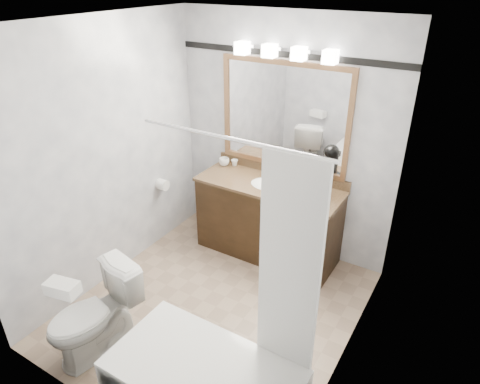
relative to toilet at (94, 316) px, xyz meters
The scene contains 15 objects.
room 1.38m from the toilet, 59.69° to the left, with size 2.42×2.62×2.52m.
vanity 2.01m from the toilet, 74.49° to the left, with size 1.53×0.58×0.97m.
mirror 2.53m from the toilet, 76.28° to the left, with size 1.40×0.04×1.10m.
vanity_light_bar 2.83m from the toilet, 75.95° to the left, with size 1.02×0.14×0.12m.
accent_stripe 2.86m from the toilet, 76.35° to the left, with size 2.40×0.01×0.06m, color black.
bathtub 1.10m from the toilet, ahead, with size 1.30×0.75×1.96m.
tp_roll 1.73m from the toilet, 110.81° to the left, with size 0.12×0.12×0.11m, color white.
toilet is the anchor object (origin of this frame).
tissue_box 0.47m from the toilet, 90.00° to the right, with size 0.24×0.13×0.10m, color white.
coffee_maker 2.31m from the toilet, 63.16° to the left, with size 0.19×0.24×0.37m.
cup_left 2.16m from the toilet, 93.22° to the left, with size 0.11×0.11×0.09m, color white.
cup_right 2.21m from the toilet, 90.43° to the left, with size 0.07×0.07×0.07m, color white.
soap_bottle_a 2.19m from the toilet, 79.08° to the left, with size 0.05×0.06×0.12m, color white.
soap_bottle_b 2.26m from the toilet, 72.66° to the left, with size 0.06×0.06×0.08m, color white.
soap_bar 2.20m from the toilet, 73.34° to the left, with size 0.08×0.05×0.03m, color beige.
Camera 1 is at (1.77, -2.49, 2.82)m, focal length 32.00 mm.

